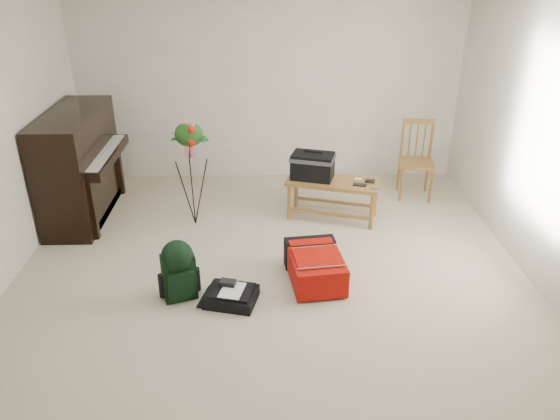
{
  "coord_description": "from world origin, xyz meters",
  "views": [
    {
      "loc": [
        -0.02,
        -4.31,
        2.95
      ],
      "look_at": [
        0.09,
        0.35,
        0.64
      ],
      "focal_mm": 35.0,
      "sensor_mm": 36.0,
      "label": 1
    }
  ],
  "objects_px": {
    "bench": "(319,172)",
    "dining_chair": "(416,161)",
    "green_backpack": "(178,267)",
    "piano": "(80,167)",
    "flower_stand": "(192,175)",
    "black_duffel": "(231,295)",
    "red_suitcase": "(315,264)"
  },
  "relations": [
    {
      "from": "piano",
      "to": "black_duffel",
      "type": "bearing_deg",
      "value": -44.99
    },
    {
      "from": "bench",
      "to": "red_suitcase",
      "type": "height_order",
      "value": "bench"
    },
    {
      "from": "green_backpack",
      "to": "flower_stand",
      "type": "bearing_deg",
      "value": 72.68
    },
    {
      "from": "dining_chair",
      "to": "black_duffel",
      "type": "relative_size",
      "value": 1.87
    },
    {
      "from": "green_backpack",
      "to": "piano",
      "type": "bearing_deg",
      "value": 109.26
    },
    {
      "from": "black_duffel",
      "to": "dining_chair",
      "type": "bearing_deg",
      "value": 59.54
    },
    {
      "from": "dining_chair",
      "to": "black_duffel",
      "type": "xyz_separation_m",
      "value": [
        -2.2,
        -2.28,
        -0.4
      ]
    },
    {
      "from": "bench",
      "to": "flower_stand",
      "type": "height_order",
      "value": "flower_stand"
    },
    {
      "from": "red_suitcase",
      "to": "black_duffel",
      "type": "relative_size",
      "value": 1.49
    },
    {
      "from": "bench",
      "to": "green_backpack",
      "type": "height_order",
      "value": "bench"
    },
    {
      "from": "green_backpack",
      "to": "bench",
      "type": "bearing_deg",
      "value": 29.95
    },
    {
      "from": "black_duffel",
      "to": "flower_stand",
      "type": "xyz_separation_m",
      "value": [
        -0.5,
        1.55,
        0.54
      ]
    },
    {
      "from": "piano",
      "to": "red_suitcase",
      "type": "height_order",
      "value": "piano"
    },
    {
      "from": "red_suitcase",
      "to": "green_backpack",
      "type": "height_order",
      "value": "green_backpack"
    },
    {
      "from": "bench",
      "to": "green_backpack",
      "type": "bearing_deg",
      "value": -114.99
    },
    {
      "from": "piano",
      "to": "flower_stand",
      "type": "relative_size",
      "value": 1.2
    },
    {
      "from": "piano",
      "to": "red_suitcase",
      "type": "bearing_deg",
      "value": -29.02
    },
    {
      "from": "flower_stand",
      "to": "green_backpack",
      "type": "bearing_deg",
      "value": -71.4
    },
    {
      "from": "dining_chair",
      "to": "red_suitcase",
      "type": "bearing_deg",
      "value": -118.92
    },
    {
      "from": "bench",
      "to": "red_suitcase",
      "type": "relative_size",
      "value": 1.48
    },
    {
      "from": "green_backpack",
      "to": "red_suitcase",
      "type": "bearing_deg",
      "value": -5.59
    },
    {
      "from": "bench",
      "to": "dining_chair",
      "type": "relative_size",
      "value": 1.18
    },
    {
      "from": "bench",
      "to": "flower_stand",
      "type": "xyz_separation_m",
      "value": [
        -1.43,
        -0.11,
        0.03
      ]
    },
    {
      "from": "piano",
      "to": "bench",
      "type": "height_order",
      "value": "piano"
    },
    {
      "from": "bench",
      "to": "black_duffel",
      "type": "height_order",
      "value": "bench"
    },
    {
      "from": "red_suitcase",
      "to": "flower_stand",
      "type": "xyz_separation_m",
      "value": [
        -1.29,
        1.18,
        0.45
      ]
    },
    {
      "from": "red_suitcase",
      "to": "dining_chair",
      "type": "bearing_deg",
      "value": 45.98
    },
    {
      "from": "red_suitcase",
      "to": "bench",
      "type": "bearing_deg",
      "value": 76.58
    },
    {
      "from": "bench",
      "to": "dining_chair",
      "type": "height_order",
      "value": "dining_chair"
    },
    {
      "from": "piano",
      "to": "black_duffel",
      "type": "height_order",
      "value": "piano"
    },
    {
      "from": "piano",
      "to": "dining_chair",
      "type": "xyz_separation_m",
      "value": [
        4.03,
        0.45,
        -0.13
      ]
    },
    {
      "from": "piano",
      "to": "dining_chair",
      "type": "bearing_deg",
      "value": 6.43
    }
  ]
}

